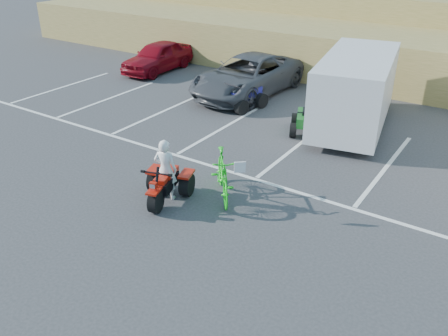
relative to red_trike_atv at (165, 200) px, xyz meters
The scene contains 11 objects.
ground 1.31m from the red_trike_atv, 10.27° to the right, with size 100.00×100.00×0.00m, color #333335.
parking_stripes 4.40m from the red_trike_atv, 60.65° to the left, with size 28.00×5.16×0.01m.
grass_embankment 15.37m from the red_trike_atv, 85.16° to the left, with size 40.00×8.50×3.10m.
red_trike_atv is the anchor object (origin of this frame).
rider 0.79m from the red_trike_atv, 107.44° to the left, with size 0.57×0.37×1.55m, color white.
green_dirt_bike 1.55m from the red_trike_atv, 42.21° to the left, with size 0.55×1.96×1.18m, color #14BF19.
grey_pickup 8.68m from the red_trike_atv, 107.67° to the left, with size 2.48×5.38×1.50m, color #414348.
red_car 11.87m from the red_trike_atv, 131.37° to the left, with size 1.58×3.92×1.33m, color maroon.
cargo_trailer 7.54m from the red_trike_atv, 73.52° to the left, with size 2.99×5.43×2.40m.
quad_atv_blue 7.00m from the red_trike_atv, 105.93° to the left, with size 1.16×1.56×1.02m, color navy, non-canonical shape.
quad_atv_green 5.95m from the red_trike_atv, 79.75° to the left, with size 1.01×1.36×0.89m, color #135319, non-canonical shape.
Camera 1 is at (5.44, -7.28, 5.99)m, focal length 38.00 mm.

